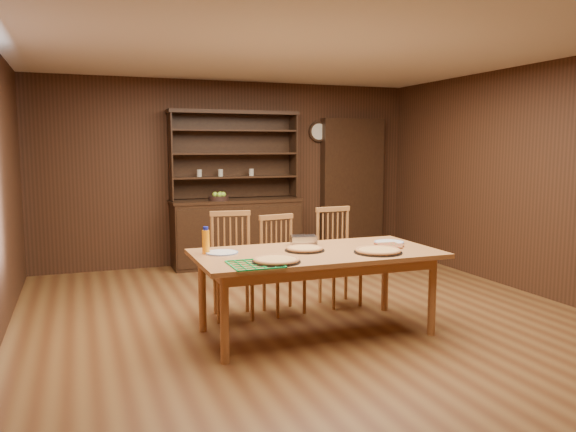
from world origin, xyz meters
name	(u,v)px	position (x,y,z in m)	size (l,w,h in m)	color
floor	(312,320)	(0.00, 0.00, 0.00)	(6.00, 6.00, 0.00)	brown
room_shell	(313,157)	(0.00, 0.00, 1.58)	(6.00, 6.00, 6.00)	silver
china_hutch	(236,223)	(0.00, 2.75, 0.60)	(1.84, 0.52, 2.17)	black
doorway	(352,187)	(1.90, 2.90, 1.05)	(1.00, 0.18, 2.10)	black
wall_clock	(318,132)	(1.35, 2.96, 1.90)	(0.30, 0.05, 0.30)	black
dining_table	(316,259)	(-0.12, -0.36, 0.68)	(2.15, 1.08, 0.75)	#A26238
chair_left	(232,261)	(-0.68, 0.44, 0.55)	(0.48, 0.46, 1.04)	#A66138
chair_center	(281,261)	(-0.18, 0.42, 0.52)	(0.46, 0.44, 0.99)	#A66138
chair_right	(337,253)	(0.49, 0.48, 0.55)	(0.45, 0.43, 1.03)	#A66138
pizza_left	(276,260)	(-0.61, -0.68, 0.77)	(0.40, 0.40, 0.04)	black
pizza_right	(378,251)	(0.36, -0.61, 0.77)	(0.42, 0.42, 0.04)	black
pizza_center	(305,249)	(-0.20, -0.29, 0.77)	(0.36, 0.36, 0.04)	black
cooling_rack	(255,264)	(-0.80, -0.72, 0.76)	(0.39, 0.39, 0.02)	#0CA343
plate_left	(222,253)	(-0.93, -0.17, 0.76)	(0.28, 0.28, 0.02)	white
plate_right	(389,242)	(0.71, -0.21, 0.76)	(0.29, 0.29, 0.02)	white
foil_dish	(304,241)	(-0.12, -0.05, 0.80)	(0.24, 0.17, 0.09)	silver
juice_bottle	(206,241)	(-1.06, -0.12, 0.86)	(0.06, 0.06, 0.24)	orange
pot_holder_a	(389,245)	(0.63, -0.34, 0.76)	(0.21, 0.21, 0.02)	red
pot_holder_b	(391,246)	(0.63, -0.39, 0.76)	(0.21, 0.21, 0.02)	red
fruit_bowl	(219,197)	(-0.26, 2.69, 0.98)	(0.28, 0.28, 0.12)	black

